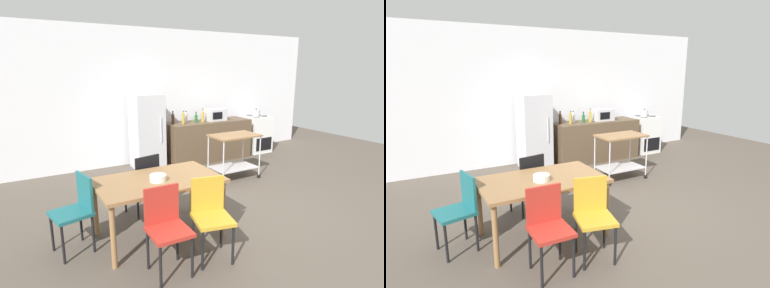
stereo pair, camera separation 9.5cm
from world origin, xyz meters
The scene contains 19 objects.
ground_plane centered at (0.00, 0.00, 0.00)m, with size 12.00×12.00×0.00m, color brown.
back_wall centered at (0.00, 3.20, 1.45)m, with size 8.40×0.12×2.90m, color white.
kitchen_counter centered at (0.90, 2.60, 0.45)m, with size 2.00×0.64×0.90m, color brown.
dining_table centered at (-1.48, 0.01, 0.67)m, with size 1.50×0.90×0.75m.
chair_black centered at (-1.43, 0.67, 0.52)m, with size 0.47×0.47×0.89m.
chair_teal centered at (-2.43, 0.18, 0.52)m, with size 0.48×0.48×0.89m.
chair_red centered at (-1.70, -0.68, 0.52)m, with size 0.41×0.41×0.89m.
chair_mustard centered at (-1.17, -0.68, 0.52)m, with size 0.48×0.48×0.89m.
stove_oven centered at (2.35, 2.62, 0.45)m, with size 0.60×0.61×0.92m.
refrigerator centered at (-0.55, 2.70, 0.78)m, with size 0.60×0.63×1.55m.
kitchen_cart centered at (0.63, 1.27, 0.57)m, with size 0.91×0.57×0.85m.
bottle_soda centered at (0.03, 2.65, 1.01)m, with size 0.06×0.06×0.28m.
bottle_vinegar centered at (0.21, 2.52, 1.02)m, with size 0.06×0.06×0.28m.
bottle_hot_sauce centered at (0.34, 2.65, 1.01)m, with size 0.08×0.08×0.26m.
bottle_wine centered at (0.56, 2.58, 0.99)m, with size 0.06×0.06×0.23m.
bottle_sesame_oil centered at (0.71, 2.53, 1.02)m, with size 0.06×0.06×0.30m.
microwave centered at (1.08, 2.61, 1.03)m, with size 0.46×0.35×0.26m.
fruit_bowl centered at (-1.52, -0.06, 0.79)m, with size 0.20×0.20×0.08m, color white.
kettle centered at (2.23, 2.52, 1.00)m, with size 0.24×0.17×0.19m.
Camera 2 is at (-2.83, -3.35, 2.05)m, focal length 29.28 mm.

